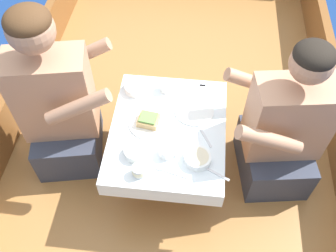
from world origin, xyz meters
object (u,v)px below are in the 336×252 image
person_port (59,105)px  sandwich (148,120)px  coffee_cup_starboard (166,86)px  coffee_cup_port (167,152)px  person_starboard (282,131)px  tin_can (139,171)px

person_port → sandwich: (0.50, -0.05, 0.00)m
sandwich → coffee_cup_starboard: bearing=75.1°
sandwich → coffee_cup_port: size_ratio=1.16×
person_port → coffee_cup_port: person_port is taller
person_port → sandwich: size_ratio=8.88×
sandwich → person_starboard: bearing=3.2°
person_starboard → coffee_cup_starboard: person_starboard is taller
sandwich → coffee_cup_port: (0.12, -0.18, -0.01)m
person_port → sandwich: bearing=-17.0°
tin_can → coffee_cup_starboard: bearing=82.8°
sandwich → coffee_cup_starboard: size_ratio=1.19×
person_port → coffee_cup_port: 0.66m
coffee_cup_starboard → tin_can: 0.56m
coffee_cup_starboard → tin_can: coffee_cup_starboard is taller
person_starboard → tin_can: person_starboard is taller
coffee_cup_port → coffee_cup_starboard: size_ratio=1.03×
coffee_cup_port → coffee_cup_starboard: (-0.05, 0.44, 0.01)m
coffee_cup_starboard → tin_can: (-0.07, -0.56, -0.00)m
person_port → coffee_cup_port: bearing=-32.1°
person_starboard → coffee_cup_port: (-0.59, -0.22, 0.05)m
sandwich → coffee_cup_starboard: coffee_cup_starboard is taller
person_starboard → person_port: bearing=-9.3°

